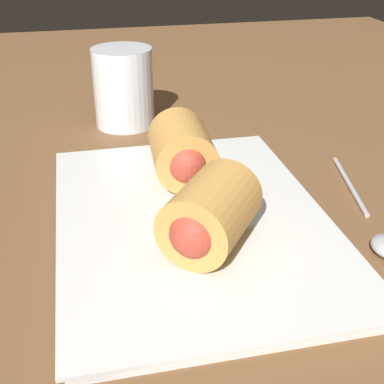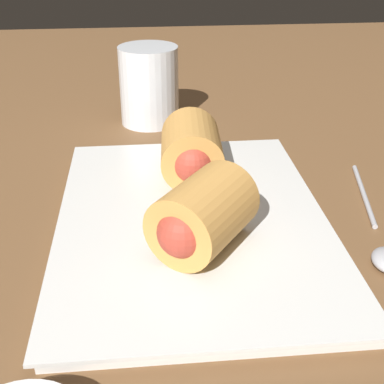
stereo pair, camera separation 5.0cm
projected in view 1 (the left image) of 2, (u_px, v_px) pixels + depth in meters
The scene contains 6 objects.
table_surface at pixel (168, 233), 50.06cm from camera, with size 180.00×140.00×2.00cm.
serving_plate at pixel (192, 223), 48.37cm from camera, with size 33.23×23.91×1.50cm.
roll_front_left at pixel (183, 152), 53.01cm from camera, with size 9.27×6.54×6.09cm.
roll_front_right at pixel (208, 216), 42.06cm from camera, with size 10.09×9.69×6.09cm.
spoon at pixel (378, 231), 47.53cm from camera, with size 20.00×5.84×1.23cm.
drinking_glass at pixel (124, 88), 69.63cm from camera, with size 7.78×7.78×10.18cm.
Camera 1 is at (-41.66, 6.93, 28.25)cm, focal length 50.00 mm.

